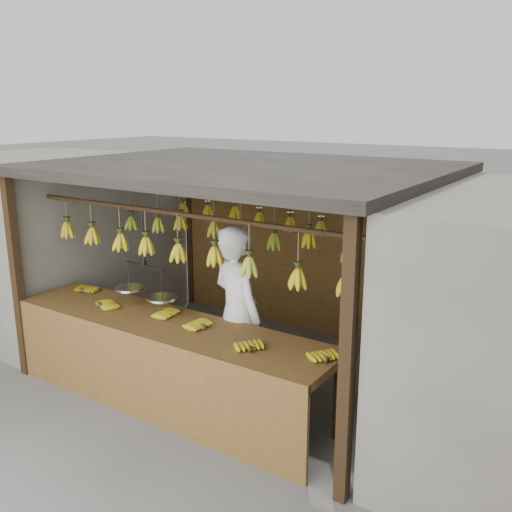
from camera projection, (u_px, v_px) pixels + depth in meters
The scene contains 8 objects.
ground at pixel (242, 367), 6.77m from camera, with size 80.00×80.00×0.00m, color #5B5B57.
stall at pixel (257, 199), 6.53m from camera, with size 4.30×3.30×2.40m.
neighbor_left at pixel (42, 236), 8.40m from camera, with size 3.00×3.00×2.30m, color slate.
counter at pixel (160, 344), 5.67m from camera, with size 3.76×0.84×0.96m.
hanging_bananas at pixel (241, 235), 6.36m from camera, with size 3.62×2.25×0.39m.
balance_scale at pixel (145, 289), 5.95m from camera, with size 0.82×0.35×0.91m.
vendor at pixel (237, 314), 5.85m from camera, with size 0.68×0.45×1.87m, color white.
bag_bundles at pixel (446, 286), 6.57m from camera, with size 0.08×0.26×1.31m.
Camera 1 is at (3.57, -5.09, 3.00)m, focal length 40.00 mm.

